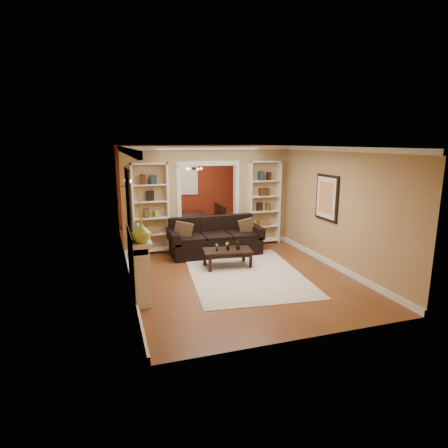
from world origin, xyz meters
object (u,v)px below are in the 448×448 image
object	(u,v)px
coffee_table	(227,258)
bookshelf_right	(264,203)
bookshelf_left	(151,209)
dining_table	(195,225)
sofa	(215,236)
fireplace	(139,263)

from	to	relation	value
coffee_table	bookshelf_right	xyz separation A→B (m)	(1.61, 1.65, 0.95)
bookshelf_right	bookshelf_left	bearing A→B (deg)	180.00
bookshelf_left	dining_table	xyz separation A→B (m)	(1.49, 1.50, -0.84)
bookshelf_left	bookshelf_right	xyz separation A→B (m)	(3.10, 0.00, 0.00)
coffee_table	dining_table	xyz separation A→B (m)	(-0.01, 3.15, 0.10)
bookshelf_right	dining_table	xyz separation A→B (m)	(-1.61, 1.50, -0.84)
bookshelf_left	dining_table	world-z (taller)	bookshelf_left
sofa	bookshelf_left	distance (m)	1.77
bookshelf_left	bookshelf_right	world-z (taller)	same
fireplace	dining_table	xyz separation A→B (m)	(2.03, 4.03, -0.27)
sofa	bookshelf_right	size ratio (longest dim) A/B	1.02
bookshelf_right	dining_table	distance (m)	2.36
sofa	dining_table	world-z (taller)	sofa
coffee_table	sofa	bearing A→B (deg)	96.03
bookshelf_left	fireplace	distance (m)	2.65
fireplace	dining_table	size ratio (longest dim) A/B	0.97
bookshelf_right	dining_table	size ratio (longest dim) A/B	1.32
dining_table	fireplace	bearing A→B (deg)	153.27
coffee_table	bookshelf_right	bearing A→B (deg)	53.69
bookshelf_left	dining_table	bearing A→B (deg)	45.16
sofa	fireplace	size ratio (longest dim) A/B	1.38
sofa	bookshelf_left	bearing A→B (deg)	159.22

